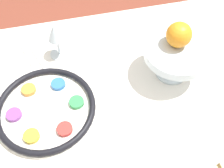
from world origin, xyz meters
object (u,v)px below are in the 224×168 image
(orange_fruit, at_px, (179,35))
(wine_glass, at_px, (55,34))
(seder_plate, at_px, (46,109))
(napkin_roll, at_px, (197,167))
(fruit_stand, at_px, (176,54))

(orange_fruit, bearing_deg, wine_glass, 157.52)
(seder_plate, height_order, orange_fruit, orange_fruit)
(orange_fruit, height_order, napkin_roll, orange_fruit)
(orange_fruit, bearing_deg, seder_plate, -170.02)
(wine_glass, distance_m, napkin_roll, 0.61)
(fruit_stand, distance_m, napkin_roll, 0.35)
(fruit_stand, bearing_deg, seder_plate, -172.78)
(fruit_stand, xyz_separation_m, napkin_roll, (-0.06, -0.34, -0.07))
(orange_fruit, xyz_separation_m, napkin_roll, (-0.06, -0.36, -0.14))
(wine_glass, relative_size, orange_fruit, 1.75)
(fruit_stand, height_order, napkin_roll, fruit_stand)
(orange_fruit, relative_size, napkin_roll, 0.41)
(wine_glass, height_order, fruit_stand, wine_glass)
(seder_plate, height_order, fruit_stand, fruit_stand)
(wine_glass, relative_size, napkin_roll, 0.73)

